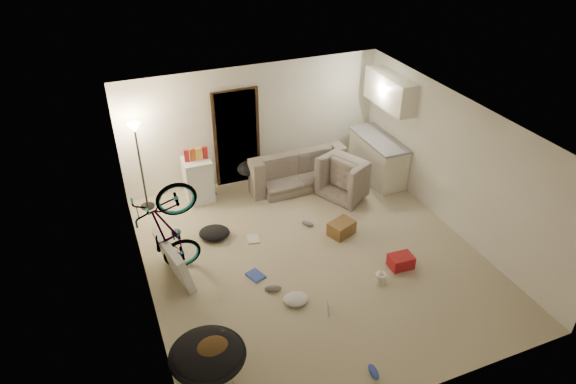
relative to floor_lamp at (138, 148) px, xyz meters
name	(u,v)px	position (x,y,z in m)	size (l,w,h in m)	color
floor	(312,257)	(2.40, -2.65, -1.32)	(5.50, 6.00, 0.02)	#BDB292
ceiling	(317,124)	(2.40, -2.65, 1.20)	(5.50, 6.00, 0.02)	white
wall_back	(254,124)	(2.40, 0.36, -0.06)	(5.50, 0.02, 2.50)	white
wall_front	(424,326)	(2.40, -5.66, -0.06)	(5.50, 0.02, 2.50)	white
wall_left	(140,234)	(-0.36, -2.65, -0.06)	(0.02, 6.00, 2.50)	white
wall_right	(456,164)	(5.16, -2.65, -0.06)	(0.02, 6.00, 2.50)	white
doorway	(237,138)	(2.00, 0.32, -0.29)	(0.85, 0.10, 2.04)	black
door_trim	(237,138)	(2.00, 0.29, -0.29)	(0.97, 0.04, 2.10)	#362213
floor_lamp	(138,148)	(0.00, 0.00, 0.00)	(0.28, 0.28, 1.81)	black
kitchen_counter	(378,159)	(4.83, -0.65, -0.87)	(0.60, 1.50, 0.88)	silver
counter_top	(380,139)	(4.83, -0.65, -0.41)	(0.64, 1.54, 0.04)	gray
kitchen_uppers	(390,91)	(4.96, -0.65, 0.64)	(0.38, 1.40, 0.65)	silver
sofa	(294,170)	(3.07, -0.20, -1.00)	(2.07, 0.81, 0.60)	#394039
armchair	(352,178)	(4.03, -0.99, -0.99)	(0.97, 0.85, 0.63)	#394039
bicycle	(172,251)	(0.10, -2.19, -0.83)	(0.64, 1.83, 0.96)	black
book_asset	(329,317)	(2.03, -4.04, -1.30)	(0.16, 0.22, 0.02)	#A5181C
mini_fridge	(198,180)	(1.04, -0.10, -0.85)	(0.53, 0.53, 0.90)	white
snack_box_0	(187,157)	(0.87, -0.10, -0.31)	(0.10, 0.07, 0.30)	#A5181C
snack_box_1	(193,156)	(0.99, -0.10, -0.31)	(0.10, 0.07, 0.30)	#B44D16
snack_box_2	(199,155)	(1.11, -0.10, -0.31)	(0.10, 0.07, 0.30)	yellow
snack_box_3	(205,154)	(1.23, -0.10, -0.31)	(0.10, 0.07, 0.30)	#A5181C
saucer_chair	(208,360)	(0.10, -4.49, -0.89)	(0.99, 0.99, 0.70)	silver
hoodie	(211,349)	(0.15, -4.52, -0.69)	(0.48, 0.40, 0.22)	#53381C
sofa_drape	(251,168)	(2.12, -0.20, -0.77)	(0.56, 0.46, 0.28)	black
tv_box	(174,261)	(0.10, -2.30, -0.96)	(0.12, 1.04, 0.68)	silver
drink_case_a	(341,228)	(3.16, -2.25, -1.18)	(0.46, 0.33, 0.26)	brown
drink_case_b	(401,261)	(3.66, -3.45, -1.19)	(0.39, 0.29, 0.23)	#A5181C
juicer	(381,278)	(3.14, -3.67, -1.20)	(0.18, 0.18, 0.26)	white
newspaper	(269,198)	(2.35, -0.61, -1.30)	(0.43, 0.57, 0.01)	beige
book_blue	(256,275)	(1.32, -2.76, -1.29)	(0.22, 0.30, 0.03)	#3047B0
book_white	(253,239)	(1.60, -1.80, -1.29)	(0.21, 0.27, 0.03)	silver
shoe_0	(211,195)	(1.27, -0.10, -1.26)	(0.26, 0.11, 0.10)	#3047B0
shoe_1	(308,224)	(2.70, -1.78, -1.26)	(0.25, 0.10, 0.09)	slate
shoe_2	(374,372)	(2.13, -5.20, -1.26)	(0.26, 0.11, 0.10)	#3047B0
shoe_3	(273,288)	(1.46, -3.19, -1.26)	(0.27, 0.11, 0.10)	slate
clothes_lump_a	(214,233)	(0.98, -1.46, -1.22)	(0.56, 0.48, 0.18)	black
clothes_lump_c	(296,299)	(1.70, -3.57, -1.25)	(0.39, 0.33, 0.12)	silver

